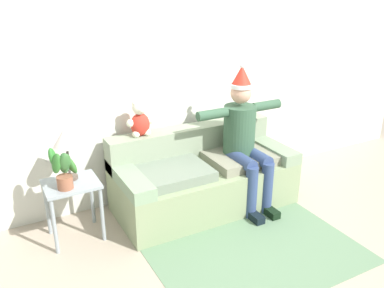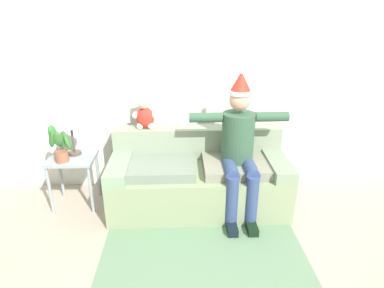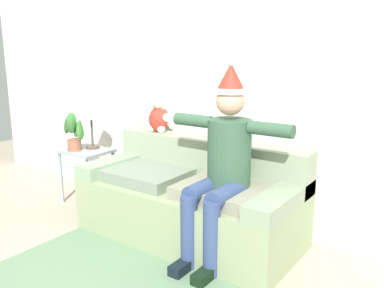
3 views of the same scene
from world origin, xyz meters
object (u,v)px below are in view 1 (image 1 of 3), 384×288
potted_plant (63,168)px  teddy_bear (140,120)px  couch (203,177)px  side_table (72,193)px  person_seated (244,136)px  table_lamp (66,140)px

potted_plant → teddy_bear: bearing=21.1°
couch → potted_plant: size_ratio=4.84×
couch → teddy_bear: teddy_bear is taller
teddy_bear → side_table: bearing=-163.0°
person_seated → teddy_bear: 1.10m
couch → side_table: (-1.38, 0.03, 0.14)m
couch → teddy_bear: 0.92m
person_seated → side_table: (-1.79, 0.19, -0.31)m
couch → potted_plant: potted_plant is taller
couch → person_seated: (0.41, -0.16, 0.46)m
person_seated → table_lamp: 1.80m
side_table → potted_plant: 0.32m
person_seated → table_lamp: size_ratio=3.04×
teddy_bear → table_lamp: size_ratio=0.75×
teddy_bear → table_lamp: 0.80m
person_seated → potted_plant: bearing=177.0°
table_lamp → potted_plant: (-0.08, -0.17, -0.20)m
table_lamp → potted_plant: table_lamp is taller
side_table → person_seated: bearing=-5.9°
side_table → potted_plant: (-0.07, -0.09, 0.30)m
person_seated → teddy_bear: bearing=156.7°
teddy_bear → side_table: size_ratio=0.66×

